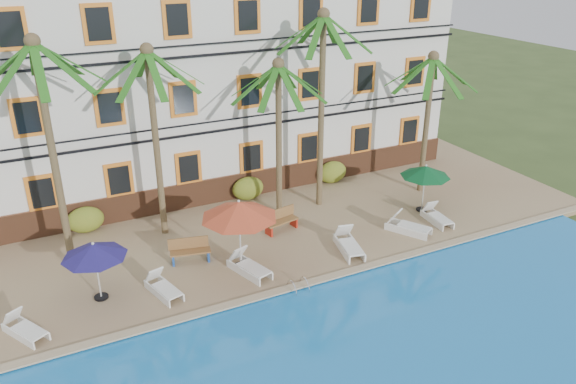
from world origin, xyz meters
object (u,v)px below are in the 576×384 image
pool_ladder (298,288)px  umbrella_green (426,172)px  palm_b (153,117)px  lounger_b (163,287)px  bench_right (280,220)px  bench_left (190,250)px  palm_e (429,103)px  palm_c (279,116)px  lounger_a (24,328)px  palm_a (48,129)px  lounger_c (249,266)px  lounger_f (437,216)px  umbrella_red (239,210)px  umbrella_blue (94,251)px  lounger_e (407,226)px  lounger_d (349,244)px  palm_d (322,86)px

pool_ladder → umbrella_green: bearing=21.5°
palm_b → lounger_b: size_ratio=4.30×
bench_right → palm_b: bearing=156.3°
bench_left → pool_ladder: bearing=-51.0°
palm_e → pool_ladder: (-9.15, -4.91, -4.33)m
palm_c → lounger_a: palm_c is taller
umbrella_green → bench_right: 6.73m
palm_a → umbrella_green: size_ratio=3.85×
palm_b → pool_ladder: palm_b is taller
lounger_c → lounger_f: 8.78m
palm_e → lounger_b: palm_e is taller
lounger_b → lounger_f: lounger_b is taller
umbrella_red → bench_right: (2.58, 2.06, -1.90)m
umbrella_green → umbrella_blue: bearing=-177.4°
lounger_f → pool_ladder: lounger_f is taller
palm_a → lounger_e: size_ratio=4.38×
umbrella_blue → lounger_c: bearing=-8.4°
palm_c → palm_a: bearing=-173.9°
pool_ladder → umbrella_blue: bearing=158.6°
umbrella_green → lounger_d: 5.35m
lounger_a → bench_left: bench_left is taller
umbrella_red → bench_right: size_ratio=1.77×
umbrella_blue → lounger_c: size_ratio=1.09×
lounger_a → pool_ladder: (8.64, -1.44, -0.25)m
umbrella_red → bench_left: (-1.51, 1.33, -1.90)m
umbrella_red → lounger_a: (-7.36, -0.67, -2.12)m
palm_e → palm_a: bearing=-179.5°
lounger_a → lounger_c: 7.49m
umbrella_green → lounger_f: (-0.17, -1.20, -1.61)m
palm_b → lounger_a: 8.64m
palm_a → bench_right: (8.14, -0.58, -4.91)m
palm_e → umbrella_red: size_ratio=2.40×
umbrella_blue → bench_left: bearing=16.2°
palm_e → bench_right: 8.77m
palm_b → palm_d: size_ratio=0.89×
umbrella_red → lounger_b: umbrella_red is taller
palm_a → lounger_c: (5.68, -3.06, -5.09)m
bench_left → pool_ladder: size_ratio=2.11×
umbrella_red → palm_c: bearing=47.7°
bench_left → umbrella_green: bearing=-2.0°
umbrella_blue → lounger_d: umbrella_blue is taller
umbrella_red → pool_ladder: (1.28, -2.12, -2.37)m
palm_a → palm_c: (8.82, 0.94, -0.95)m
umbrella_red → lounger_a: size_ratio=1.62×
palm_e → lounger_a: (-17.79, -3.46, -4.08)m
lounger_a → palm_e: bearing=11.0°
umbrella_blue → lounger_a: (-2.41, -1.00, -1.57)m
palm_d → lounger_b: palm_d is taller
palm_e → pool_ladder: palm_e is taller
lounger_c → bench_right: 3.50m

